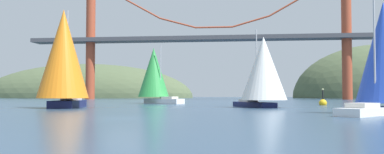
{
  "coord_description": "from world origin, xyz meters",
  "views": [
    {
      "loc": [
        7.6,
        -26.39,
        1.64
      ],
      "look_at": [
        0.0,
        38.7,
        4.31
      ],
      "focal_mm": 38.46,
      "sensor_mm": 36.0,
      "label": 1
    }
  ],
  "objects_px": {
    "sailboat_green_sail": "(154,74)",
    "sailboat_white_mainsail": "(263,70)",
    "sailboat_blue_spinnaker": "(383,55)",
    "sailboat_orange_sail": "(64,57)",
    "channel_buoy": "(323,103)"
  },
  "relations": [
    {
      "from": "sailboat_orange_sail",
      "to": "sailboat_green_sail",
      "type": "xyz_separation_m",
      "value": [
        5.45,
        23.87,
        -0.83
      ]
    },
    {
      "from": "sailboat_green_sail",
      "to": "sailboat_white_mainsail",
      "type": "bearing_deg",
      "value": -48.23
    },
    {
      "from": "sailboat_blue_spinnaker",
      "to": "sailboat_orange_sail",
      "type": "xyz_separation_m",
      "value": [
        -31.39,
        10.01,
        1.12
      ]
    },
    {
      "from": "sailboat_white_mainsail",
      "to": "channel_buoy",
      "type": "distance_m",
      "value": 15.15
    },
    {
      "from": "sailboat_orange_sail",
      "to": "channel_buoy",
      "type": "relative_size",
      "value": 4.37
    },
    {
      "from": "sailboat_white_mainsail",
      "to": "sailboat_green_sail",
      "type": "bearing_deg",
      "value": 131.77
    },
    {
      "from": "sailboat_green_sail",
      "to": "sailboat_white_mainsail",
      "type": "distance_m",
      "value": 25.83
    },
    {
      "from": "sailboat_white_mainsail",
      "to": "sailboat_orange_sail",
      "type": "bearing_deg",
      "value": -168.51
    },
    {
      "from": "sailboat_blue_spinnaker",
      "to": "sailboat_green_sail",
      "type": "relative_size",
      "value": 0.97
    },
    {
      "from": "channel_buoy",
      "to": "sailboat_white_mainsail",
      "type": "bearing_deg",
      "value": -128.33
    },
    {
      "from": "sailboat_orange_sail",
      "to": "channel_buoy",
      "type": "distance_m",
      "value": 35.95
    },
    {
      "from": "sailboat_orange_sail",
      "to": "sailboat_white_mainsail",
      "type": "xyz_separation_m",
      "value": [
        22.65,
        4.61,
        -1.39
      ]
    },
    {
      "from": "sailboat_blue_spinnaker",
      "to": "sailboat_green_sail",
      "type": "distance_m",
      "value": 42.67
    },
    {
      "from": "sailboat_green_sail",
      "to": "channel_buoy",
      "type": "xyz_separation_m",
      "value": [
        26.25,
        -7.81,
        -4.64
      ]
    },
    {
      "from": "sailboat_blue_spinnaker",
      "to": "sailboat_white_mainsail",
      "type": "bearing_deg",
      "value": 120.87
    }
  ]
}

